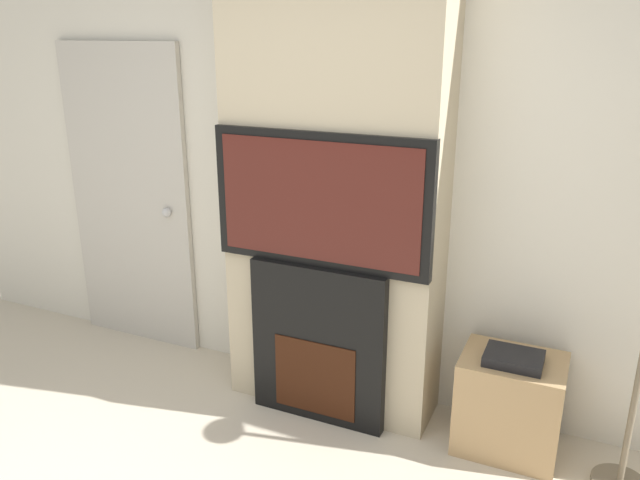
% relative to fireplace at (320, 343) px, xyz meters
% --- Properties ---
extents(wall_back, '(6.00, 0.06, 2.70)m').
position_rel_fireplace_xyz_m(wall_back, '(0.00, 0.41, 0.90)').
color(wall_back, silver).
rests_on(wall_back, ground_plane).
extents(chimney_breast, '(1.17, 0.38, 2.70)m').
position_rel_fireplace_xyz_m(chimney_breast, '(0.00, 0.19, 0.90)').
color(chimney_breast, '#BCAD8E').
rests_on(chimney_breast, ground_plane).
extents(fireplace, '(0.76, 0.15, 0.90)m').
position_rel_fireplace_xyz_m(fireplace, '(0.00, 0.00, 0.00)').
color(fireplace, black).
rests_on(fireplace, ground_plane).
extents(television, '(1.17, 0.07, 0.70)m').
position_rel_fireplace_xyz_m(television, '(0.00, -0.00, 0.80)').
color(television, black).
rests_on(television, fireplace).
extents(media_stand, '(0.50, 0.39, 0.56)m').
position_rel_fireplace_xyz_m(media_stand, '(1.00, 0.13, -0.18)').
color(media_stand, tan).
rests_on(media_stand, ground_plane).
extents(entry_door, '(0.93, 0.09, 2.00)m').
position_rel_fireplace_xyz_m(entry_door, '(-1.54, 0.35, 0.55)').
color(entry_door, '#BCB7AD').
rests_on(entry_door, ground_plane).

